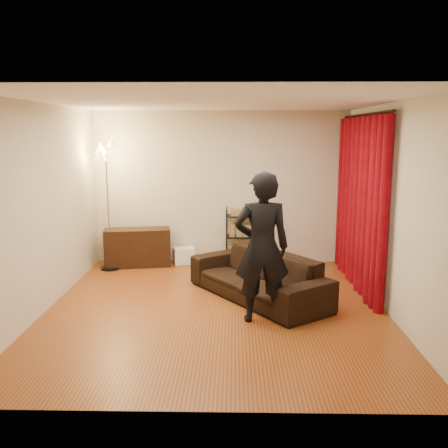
{
  "coord_description": "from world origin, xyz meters",
  "views": [
    {
      "loc": [
        0.24,
        -6.35,
        2.34
      ],
      "look_at": [
        0.1,
        0.3,
        1.1
      ],
      "focal_mm": 40.0,
      "sensor_mm": 36.0,
      "label": 1
    }
  ],
  "objects_px": {
    "media_cabinet": "(138,247)",
    "storage_boxes": "(184,256)",
    "person": "(262,248)",
    "sofa": "(258,276)",
    "wire_shelf": "(240,236)",
    "floor_lamp": "(108,206)"
  },
  "relations": [
    {
      "from": "media_cabinet",
      "to": "storage_boxes",
      "type": "bearing_deg",
      "value": 1.46
    },
    {
      "from": "sofa",
      "to": "storage_boxes",
      "type": "distance_m",
      "value": 2.24
    },
    {
      "from": "media_cabinet",
      "to": "storage_boxes",
      "type": "xyz_separation_m",
      "value": [
        0.8,
        0.16,
        -0.18
      ]
    },
    {
      "from": "sofa",
      "to": "media_cabinet",
      "type": "relative_size",
      "value": 1.98
    },
    {
      "from": "person",
      "to": "floor_lamp",
      "type": "relative_size",
      "value": 0.86
    },
    {
      "from": "storage_boxes",
      "to": "floor_lamp",
      "type": "height_order",
      "value": "floor_lamp"
    },
    {
      "from": "person",
      "to": "wire_shelf",
      "type": "distance_m",
      "value": 2.71
    },
    {
      "from": "media_cabinet",
      "to": "floor_lamp",
      "type": "height_order",
      "value": "floor_lamp"
    },
    {
      "from": "sofa",
      "to": "wire_shelf",
      "type": "bearing_deg",
      "value": 151.34
    },
    {
      "from": "sofa",
      "to": "wire_shelf",
      "type": "height_order",
      "value": "wire_shelf"
    },
    {
      "from": "person",
      "to": "floor_lamp",
      "type": "distance_m",
      "value": 3.39
    },
    {
      "from": "storage_boxes",
      "to": "person",
      "type": "bearing_deg",
      "value": -65.35
    },
    {
      "from": "person",
      "to": "wire_shelf",
      "type": "xyz_separation_m",
      "value": [
        -0.24,
        2.67,
        -0.43
      ]
    },
    {
      "from": "sofa",
      "to": "person",
      "type": "relative_size",
      "value": 1.2
    },
    {
      "from": "wire_shelf",
      "to": "floor_lamp",
      "type": "distance_m",
      "value": 2.33
    },
    {
      "from": "wire_shelf",
      "to": "floor_lamp",
      "type": "relative_size",
      "value": 0.47
    },
    {
      "from": "person",
      "to": "storage_boxes",
      "type": "relative_size",
      "value": 5.27
    },
    {
      "from": "person",
      "to": "media_cabinet",
      "type": "relative_size",
      "value": 1.65
    },
    {
      "from": "media_cabinet",
      "to": "storage_boxes",
      "type": "relative_size",
      "value": 3.19
    },
    {
      "from": "floor_lamp",
      "to": "sofa",
      "type": "bearing_deg",
      "value": -30.78
    },
    {
      "from": "wire_shelf",
      "to": "floor_lamp",
      "type": "bearing_deg",
      "value": 179.73
    },
    {
      "from": "sofa",
      "to": "floor_lamp",
      "type": "height_order",
      "value": "floor_lamp"
    }
  ]
}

